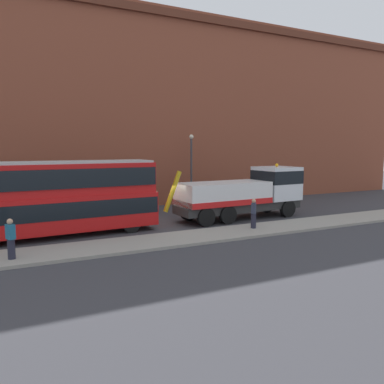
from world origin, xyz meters
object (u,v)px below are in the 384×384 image
double_decker_bus (54,196)px  pedestrian_bystander (254,214)px  recovery_tow_truck (245,192)px  pedestrian_onlooker (11,239)px  street_lamp (191,164)px

double_decker_bus → pedestrian_bystander: (10.44, -3.47, -1.25)m
recovery_tow_truck → pedestrian_bystander: bearing=-119.9°
pedestrian_bystander → pedestrian_onlooker: bearing=43.1°
double_decker_bus → pedestrian_bystander: 11.07m
double_decker_bus → pedestrian_onlooker: (-2.19, -4.06, -1.25)m
pedestrian_bystander → street_lamp: 10.05m
recovery_tow_truck → double_decker_bus: bearing=177.2°
pedestrian_onlooker → recovery_tow_truck: bearing=-9.6°
recovery_tow_truck → pedestrian_bystander: 4.00m
street_lamp → double_decker_bus: bearing=-150.8°
street_lamp → recovery_tow_truck: bearing=-80.3°
recovery_tow_truck → street_lamp: bearing=96.8°
pedestrian_onlooker → pedestrian_bystander: 12.64m
pedestrian_bystander → recovery_tow_truck: bearing=-76.5°
recovery_tow_truck → pedestrian_onlooker: recovery_tow_truck is taller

